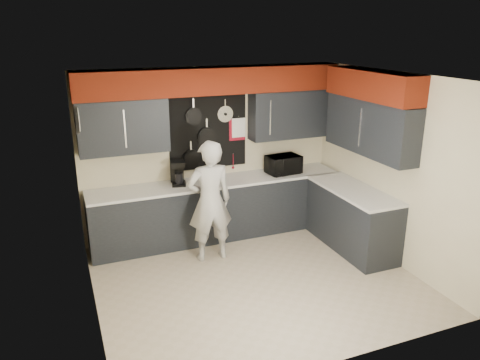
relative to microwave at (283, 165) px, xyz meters
name	(u,v)px	position (x,y,z in m)	size (l,w,h in m)	color
ground	(256,279)	(-1.09, -1.41, -1.06)	(4.00, 4.00, 0.00)	tan
back_wall_assembly	(214,107)	(-1.08, 0.19, 0.95)	(4.00, 0.36, 2.60)	beige
right_wall_assembly	(373,119)	(0.77, -1.15, 0.88)	(0.36, 3.50, 2.60)	beige
left_wall_assembly	(86,204)	(-3.08, -1.39, 0.27)	(0.05, 3.50, 2.60)	beige
base_cabinets	(256,211)	(-0.60, -0.28, -0.61)	(3.95, 2.20, 0.92)	black
microwave	(283,165)	(0.00, 0.00, 0.00)	(0.52, 0.35, 0.29)	black
knife_block	(211,175)	(-1.21, 0.02, -0.03)	(0.10, 0.10, 0.22)	#361B11
utensil_crock	(208,175)	(-1.22, 0.10, -0.06)	(0.13, 0.13, 0.17)	white
coffee_maker	(178,172)	(-1.69, 0.09, 0.04)	(0.25, 0.28, 0.36)	black
person	(210,201)	(-1.44, -0.62, -0.20)	(0.63, 0.41, 1.72)	#ACADAA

